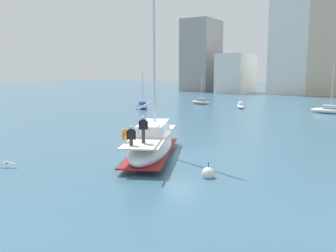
# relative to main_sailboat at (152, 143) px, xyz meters

# --- Properties ---
(ground_plane) EXTENTS (400.00, 400.00, 0.00)m
(ground_plane) POSITION_rel_main_sailboat_xyz_m (1.41, 1.20, -0.91)
(ground_plane) COLOR #38607A
(main_sailboat) EXTENTS (6.27, 9.70, 12.90)m
(main_sailboat) POSITION_rel_main_sailboat_xyz_m (0.00, 0.00, 0.00)
(main_sailboat) COLOR silver
(main_sailboat) RESTS_ON ground
(moored_sloop_far) EXTENTS (4.83, 1.90, 6.80)m
(moored_sloop_far) POSITION_rel_main_sailboat_xyz_m (5.83, 33.82, -0.39)
(moored_sloop_far) COLOR white
(moored_sloop_far) RESTS_ON ground
(moored_cutter_left) EXTENTS (4.01, 3.39, 5.44)m
(moored_cutter_left) POSITION_rel_main_sailboat_xyz_m (-19.44, 25.46, -0.44)
(moored_cutter_left) COLOR navy
(moored_cutter_left) RESTS_ON ground
(moored_cutter_right) EXTENTS (2.64, 3.70, 5.98)m
(moored_cutter_right) POSITION_rel_main_sailboat_xyz_m (-7.04, 34.55, -0.46)
(moored_cutter_right) COLOR white
(moored_cutter_right) RESTS_ON ground
(moored_ketch_distant) EXTENTS (4.35, 1.94, 5.11)m
(moored_ketch_distant) POSITION_rel_main_sailboat_xyz_m (-15.74, 37.84, -0.45)
(moored_ketch_distant) COLOR #B7B2A8
(moored_ketch_distant) RESTS_ON ground
(seagull) EXTENTS (1.17, 0.71, 0.18)m
(seagull) POSITION_rel_main_sailboat_xyz_m (-5.61, -6.83, -0.63)
(seagull) COLOR silver
(seagull) RESTS_ON ground
(mooring_buoy) EXTENTS (0.69, 0.69, 0.95)m
(mooring_buoy) POSITION_rel_main_sailboat_xyz_m (5.25, -2.38, -0.70)
(mooring_buoy) COLOR silver
(mooring_buoy) RESTS_ON ground
(waterfront_buildings) EXTENTS (88.42, 18.48, 26.79)m
(waterfront_buildings) POSITION_rel_main_sailboat_xyz_m (-0.28, 80.76, 9.77)
(waterfront_buildings) COLOR gray
(waterfront_buildings) RESTS_ON ground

